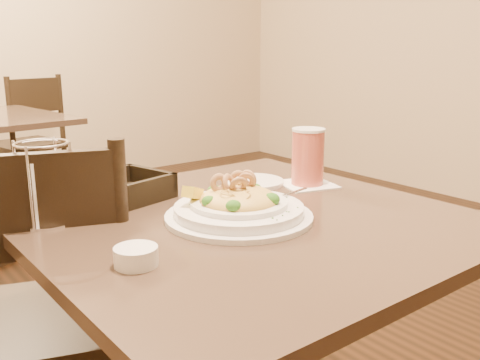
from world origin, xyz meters
TOP-DOWN VIEW (x-y plane):
  - main_table at (0.00, 0.00)m, footprint 0.90×0.90m
  - dining_chair_near at (-0.35, 0.33)m, footprint 0.54×0.54m
  - dining_chair_far at (0.40, 2.87)m, footprint 0.50×0.50m
  - pasta_bowl at (-0.02, -0.00)m, footprint 0.35×0.32m
  - drink_glass at (0.30, 0.12)m, footprint 0.17×0.17m
  - bread_basket at (-0.16, 0.29)m, footprint 0.25×0.22m
  - napkin_caddy at (-0.35, 0.23)m, footprint 0.11×0.11m
  - side_plate at (0.20, 0.22)m, footprint 0.22×0.22m
  - butter_ramekin at (-0.31, -0.09)m, footprint 0.09×0.09m

SIDE VIEW (x-z plane):
  - dining_chair_near at x=-0.35m, z-range 0.03..0.96m
  - dining_chair_far at x=0.40m, z-range 0.03..0.96m
  - main_table at x=0.00m, z-range 0.14..0.89m
  - side_plate at x=0.20m, z-range 0.75..0.76m
  - butter_ramekin at x=-0.31m, z-range 0.75..0.79m
  - bread_basket at x=-0.16m, z-range 0.74..0.80m
  - pasta_bowl at x=-0.02m, z-range 0.73..0.83m
  - napkin_caddy at x=-0.35m, z-range 0.74..0.92m
  - drink_glass at x=0.30m, z-range 0.75..0.91m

